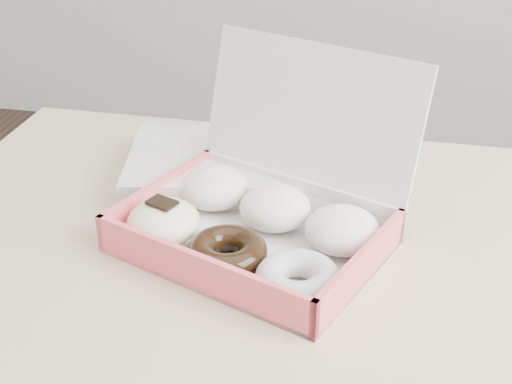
# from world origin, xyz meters

# --- Properties ---
(table) EXTENTS (1.20, 0.80, 0.75)m
(table) POSITION_xyz_m (0.00, 0.00, 0.67)
(table) COLOR tan
(table) RESTS_ON ground
(donut_box) EXTENTS (0.37, 0.35, 0.21)m
(donut_box) POSITION_xyz_m (-0.15, 0.07, 0.78)
(donut_box) COLOR silver
(donut_box) RESTS_ON table
(newspapers) EXTENTS (0.28, 0.24, 0.04)m
(newspapers) POSITION_xyz_m (-0.24, 0.21, 0.77)
(newspapers) COLOR silver
(newspapers) RESTS_ON table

